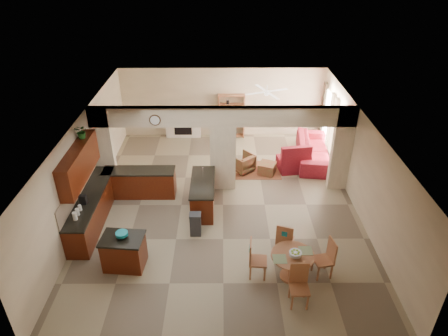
{
  "coord_description": "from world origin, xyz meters",
  "views": [
    {
      "loc": [
        -0.02,
        -10.0,
        7.14
      ],
      "look_at": [
        0.03,
        0.3,
        1.13
      ],
      "focal_mm": 32.0,
      "sensor_mm": 36.0,
      "label": 1
    }
  ],
  "objects_px": {
    "kitchen_island": "(124,252)",
    "dining_table": "(292,262)",
    "armchair": "(243,163)",
    "sofa": "(313,150)"
  },
  "relations": [
    {
      "from": "dining_table",
      "to": "kitchen_island",
      "type": "bearing_deg",
      "value": 174.22
    },
    {
      "from": "kitchen_island",
      "to": "sofa",
      "type": "distance_m",
      "value": 7.89
    },
    {
      "from": "dining_table",
      "to": "armchair",
      "type": "bearing_deg",
      "value": 100.46
    },
    {
      "from": "kitchen_island",
      "to": "dining_table",
      "type": "distance_m",
      "value": 4.08
    },
    {
      "from": "armchair",
      "to": "kitchen_island",
      "type": "bearing_deg",
      "value": 16.3
    },
    {
      "from": "kitchen_island",
      "to": "sofa",
      "type": "relative_size",
      "value": 0.39
    },
    {
      "from": "kitchen_island",
      "to": "dining_table",
      "type": "height_order",
      "value": "kitchen_island"
    },
    {
      "from": "sofa",
      "to": "armchair",
      "type": "distance_m",
      "value": 2.72
    },
    {
      "from": "dining_table",
      "to": "sofa",
      "type": "height_order",
      "value": "sofa"
    },
    {
      "from": "dining_table",
      "to": "armchair",
      "type": "distance_m",
      "value": 5.15
    }
  ]
}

